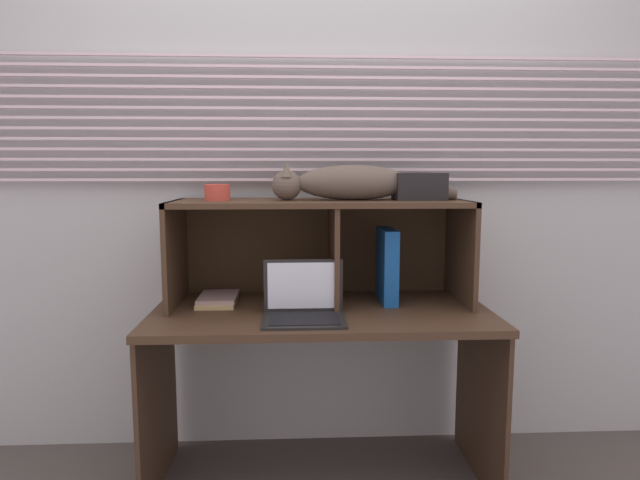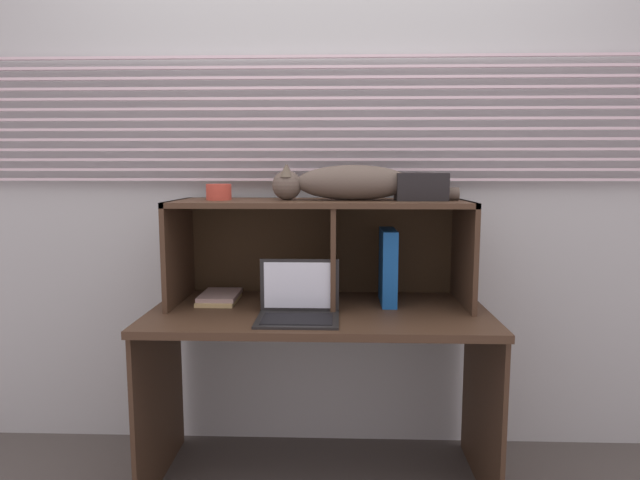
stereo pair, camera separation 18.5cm
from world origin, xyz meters
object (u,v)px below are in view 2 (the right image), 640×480
at_px(laptop, 298,307).
at_px(binder_upright, 388,266).
at_px(storage_box, 421,187).
at_px(book_stack, 220,297).
at_px(small_basket, 219,192).
at_px(cat, 346,183).

bearing_deg(laptop, binder_upright, 35.05).
bearing_deg(laptop, storage_box, 27.27).
height_order(binder_upright, storage_box, storage_box).
bearing_deg(storage_box, book_stack, 179.92).
xyz_separation_m(laptop, binder_upright, (0.36, 0.25, 0.11)).
bearing_deg(small_basket, cat, 0.00).
bearing_deg(book_stack, laptop, -35.36).
height_order(laptop, small_basket, small_basket).
distance_m(binder_upright, storage_box, 0.36).
bearing_deg(book_stack, small_basket, -7.99).
xyz_separation_m(book_stack, storage_box, (0.84, -0.00, 0.47)).
height_order(laptop, binder_upright, binder_upright).
bearing_deg(binder_upright, small_basket, 180.00).
bearing_deg(storage_box, cat, 180.00).
bearing_deg(cat, laptop, -125.96).
relative_size(cat, book_stack, 3.30).
distance_m(cat, laptop, 0.55).
relative_size(cat, storage_box, 3.73).
xyz_separation_m(laptop, small_basket, (-0.35, 0.25, 0.42)).
distance_m(cat, binder_upright, 0.39).
xyz_separation_m(binder_upright, small_basket, (-0.71, 0.00, 0.31)).
relative_size(book_stack, small_basket, 2.24).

